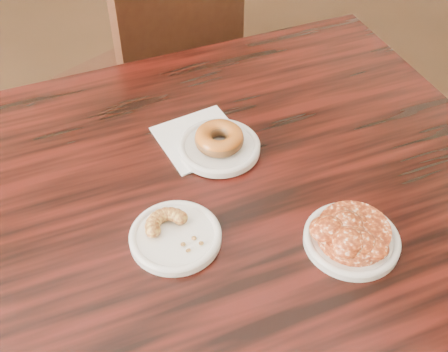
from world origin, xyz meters
TOP-DOWN VIEW (x-y plane):
  - cafe_table at (0.29, -0.26)m, footprint 1.16×1.16m
  - chair_far at (0.49, 0.53)m, footprint 0.52×0.52m
  - napkin at (0.32, -0.07)m, footprint 0.16×0.16m
  - plate_donut at (0.33, -0.11)m, footprint 0.15×0.15m
  - plate_cruller at (0.16, -0.25)m, footprint 0.14×0.14m
  - plate_fritter at (0.39, -0.40)m, footprint 0.15×0.15m
  - glazed_donut at (0.33, -0.11)m, footprint 0.09×0.09m
  - apple_fritter at (0.39, -0.40)m, footprint 0.16×0.16m
  - cruller_fragment at (0.16, -0.25)m, footprint 0.08×0.08m

SIDE VIEW (x-z plane):
  - cafe_table at x=0.29m, z-range 0.00..0.75m
  - chair_far at x=0.49m, z-range 0.00..0.90m
  - napkin at x=0.32m, z-range 0.75..0.75m
  - plate_cruller at x=0.16m, z-range 0.75..0.76m
  - plate_fritter at x=0.39m, z-range 0.75..0.76m
  - plate_donut at x=0.33m, z-range 0.75..0.77m
  - cruller_fragment at x=0.16m, z-range 0.76..0.78m
  - apple_fritter at x=0.39m, z-range 0.76..0.80m
  - glazed_donut at x=0.33m, z-range 0.77..0.80m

